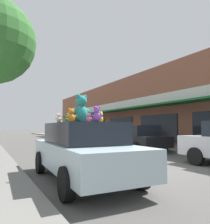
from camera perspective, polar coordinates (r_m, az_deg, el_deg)
ground_plane at (r=8.07m, az=11.56°, el=-14.24°), size 260.00×260.00×0.00m
storefront_row at (r=22.75m, az=18.83°, el=0.35°), size 11.71×41.84×6.18m
plush_art_car at (r=6.12m, az=-5.85°, el=-9.78°), size 2.12×4.76×1.57m
teddy_bear_giant at (r=6.20m, az=-6.25°, el=0.75°), size 0.62×0.42×0.81m
teddy_bear_cream at (r=5.99m, az=-12.01°, el=-1.57°), size 0.20×0.14×0.26m
teddy_bear_orange at (r=5.76m, az=-8.80°, el=-0.94°), size 0.28×0.18×0.38m
teddy_bear_brown at (r=6.12m, az=-8.36°, el=-1.13°), size 0.28×0.18×0.38m
teddy_bear_blue at (r=6.65m, az=-5.57°, el=-1.93°), size 0.19×0.13×0.25m
teddy_bear_purple at (r=5.06m, az=-2.13°, el=-0.60°), size 0.28×0.22×0.37m
teddy_bear_pink at (r=5.70m, az=-4.24°, el=-1.60°), size 0.16×0.18×0.25m
teddy_bear_green at (r=7.01m, az=-9.75°, el=-1.69°), size 0.20×0.24×0.32m
teddy_bear_yellow at (r=6.25m, az=-1.17°, el=-1.41°), size 0.25×0.20×0.34m
teddy_bear_red at (r=6.87m, az=-6.18°, el=-1.89°), size 0.20×0.16×0.27m
parked_car_far_center at (r=13.40m, az=7.79°, el=-6.61°), size 2.08×4.46×1.54m
parked_car_far_right at (r=19.80m, az=-5.05°, el=-5.59°), size 2.10×4.23×1.66m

